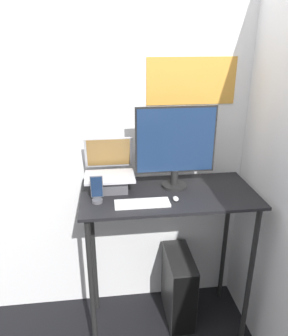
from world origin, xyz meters
TOP-DOWN VIEW (x-y plane):
  - wall_back at (0.00, 0.65)m, footprint 6.00×0.06m
  - desk at (0.00, 0.28)m, footprint 1.14×0.56m
  - laptop at (-0.38, 0.38)m, footprint 0.32×0.29m
  - monitor at (0.05, 0.36)m, footprint 0.53×0.17m
  - keyboard at (-0.19, 0.14)m, footprint 0.34×0.11m
  - mouse at (0.02, 0.16)m, footprint 0.03×0.06m
  - cell_phone at (-0.46, 0.21)m, footprint 0.08×0.07m
  - computer_tower at (0.12, 0.36)m, footprint 0.19×0.44m

SIDE VIEW (x-z plane):
  - computer_tower at x=0.12m, z-range 0.00..0.56m
  - desk at x=0.00m, z-range 0.39..1.53m
  - keyboard at x=-0.19m, z-range 1.14..1.16m
  - mouse at x=0.02m, z-range 1.14..1.17m
  - cell_phone at x=-0.46m, z-range 1.11..1.29m
  - laptop at x=-0.38m, z-range 1.06..1.39m
  - wall_back at x=0.00m, z-range 0.00..2.60m
  - monitor at x=0.05m, z-range 1.15..1.70m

